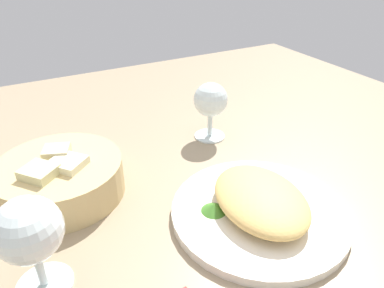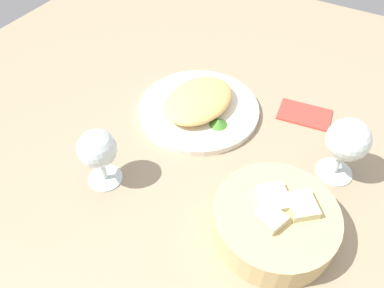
{
  "view_description": "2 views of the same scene",
  "coord_description": "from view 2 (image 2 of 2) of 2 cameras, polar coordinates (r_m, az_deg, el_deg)",
  "views": [
    {
      "loc": [
        -37.78,
        23.91,
        36.56
      ],
      "look_at": [
        8.7,
        -1.13,
        5.72
      ],
      "focal_mm": 33.78,
      "sensor_mm": 36.0,
      "label": 1
    },
    {
      "loc": [
        46.05,
        23.73,
        54.19
      ],
      "look_at": [
        6.94,
        1.42,
        5.1
      ],
      "focal_mm": 34.24,
      "sensor_mm": 36.0,
      "label": 2
    }
  ],
  "objects": [
    {
      "name": "lettuce_garnish",
      "position": [
        0.75,
        4.16,
        3.39
      ],
      "size": [
        3.75,
        3.75,
        1.3
      ],
      "primitive_type": "cone",
      "color": "#45842C",
      "rests_on": "plate"
    },
    {
      "name": "omelette",
      "position": [
        0.78,
        1.05,
        6.85
      ],
      "size": [
        18.88,
        14.95,
        3.76
      ],
      "primitive_type": "ellipsoid",
      "rotation": [
        0.0,
        0.0,
        -0.15
      ],
      "color": "#E4BA67",
      "rests_on": "plate"
    },
    {
      "name": "bread_basket",
      "position": [
        0.61,
        12.79,
        -11.55
      ],
      "size": [
        19.75,
        19.75,
        7.39
      ],
      "color": "tan",
      "rests_on": "ground_plane"
    },
    {
      "name": "ground_plane",
      "position": [
        0.76,
        1.67,
        0.63
      ],
      "size": [
        140.0,
        140.0,
        2.0
      ],
      "primitive_type": "cube",
      "color": "#9C876A"
    },
    {
      "name": "wine_glass_near",
      "position": [
        0.64,
        -14.45,
        -1.07
      ],
      "size": [
        6.81,
        6.81,
        11.7
      ],
      "color": "silver",
      "rests_on": "ground_plane"
    },
    {
      "name": "plate",
      "position": [
        0.8,
        1.02,
        5.45
      ],
      "size": [
        26.12,
        26.12,
        1.4
      ],
      "primitive_type": "cylinder",
      "color": "white",
      "rests_on": "ground_plane"
    },
    {
      "name": "folded_napkin",
      "position": [
        0.83,
        17.15,
        4.51
      ],
      "size": [
        8.38,
        11.82,
        0.8
      ],
      "primitive_type": "cube",
      "rotation": [
        0.0,
        0.0,
        1.7
      ],
      "color": "red",
      "rests_on": "ground_plane"
    },
    {
      "name": "wine_glass_far",
      "position": [
        0.68,
        23.04,
        0.29
      ],
      "size": [
        7.57,
        7.57,
        12.77
      ],
      "color": "silver",
      "rests_on": "ground_plane"
    }
  ]
}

